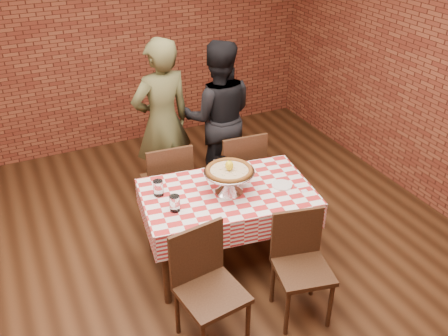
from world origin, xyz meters
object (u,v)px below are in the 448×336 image
Objects in this scene: water_glass_right at (158,188)px; chair_near_right at (303,271)px; pizza_stand at (229,181)px; pizza at (229,171)px; diner_black at (218,117)px; table at (227,227)px; chair_near_left at (212,293)px; chair_far_left at (167,181)px; water_glass_left at (175,203)px; diner_olive at (162,123)px; chair_far_right at (237,169)px; condiment_caddy at (220,165)px.

water_glass_right reaches higher than chair_near_right.
pizza_stand is 1.11× the size of pizza.
diner_black is at bearing 68.93° from pizza.
table is 0.90m from chair_near_left.
chair_near_left is 1.60m from chair_far_left.
diner_black is (0.26, 2.08, 0.39)m from chair_near_right.
pizza_stand is 0.52m from water_glass_left.
pizza is 2.92× the size of water_glass_left.
pizza reaches higher than chair_far_left.
diner_olive is 1.06× the size of diner_black.
table is at bearing 161.52° from pizza_stand.
chair_near_right is (0.23, -0.82, -0.41)m from pizza_stand.
diner_olive is at bearing 19.51° from diner_black.
pizza_stand reaches higher than water_glass_right.
water_glass_left reaches higher than chair_near_right.
diner_olive reaches higher than chair_far_right.
chair_near_right is (0.16, -1.15, -0.38)m from condiment_caddy.
pizza is 1.03m from chair_near_left.
diner_olive is at bearing 95.41° from table.
chair_near_right is at bearing -73.80° from table.
pizza_stand is 0.49× the size of chair_near_right.
diner_olive is (-0.13, 1.27, 0.03)m from pizza_stand.
diner_black is (0.50, 1.25, 0.46)m from table.
chair_near_left is 0.56× the size of diner_black.
chair_near_left reaches higher than table.
table is at bearing 112.45° from chair_far_left.
chair_far_right is 0.56× the size of diner_black.
chair_near_left is 1.76m from chair_far_right.
chair_near_right is at bearing -13.45° from chair_near_left.
pizza is 0.36m from condiment_caddy.
diner_black reaches higher than water_glass_left.
chair_far_right is at bearing 128.29° from diner_olive.
water_glass_left is 0.14× the size of chair_far_right.
table is 3.61× the size of pizza.
pizza is at bearing 0.00° from pizza_stand.
chair_far_right is (0.22, 1.55, 0.02)m from chair_near_right.
diner_black reaches higher than chair_near_right.
condiment_caddy is at bearing 78.57° from pizza_stand.
water_glass_right reaches higher than table.
diner_black is (0.04, 0.53, 0.36)m from chair_far_right.
condiment_caddy is at bearing 110.40° from chair_near_right.
diner_black is at bearing -145.93° from chair_far_left.
pizza is at bearing -71.90° from condiment_caddy.
chair_near_right is 0.95× the size of chair_far_right.
chair_far_right is at bearing 94.52° from chair_near_right.
chair_near_right is (0.23, -0.82, -0.51)m from pizza.
chair_near_left is at bearing -89.46° from water_glass_left.
chair_near_right is at bearing -45.71° from water_glass_left.
table is 0.86m from chair_far_right.
chair_far_left is at bearing 108.44° from pizza.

